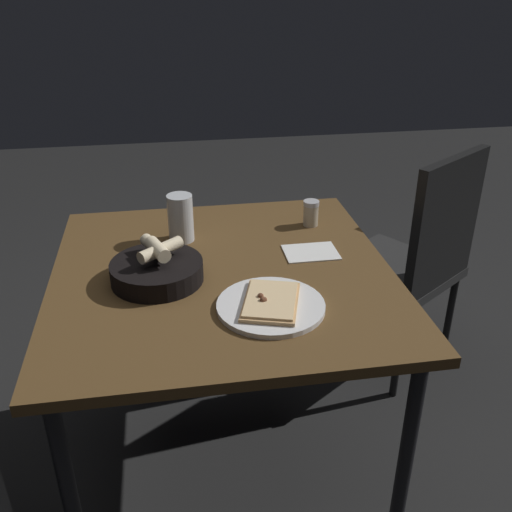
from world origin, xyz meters
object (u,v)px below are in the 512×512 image
object	(u,v)px
bread_basket	(157,269)
chair_far	(414,255)
beer_glass	(181,221)
dining_table	(223,291)
pepper_shaker	(311,214)
pizza_plate	(271,305)

from	to	relation	value
bread_basket	chair_far	bearing A→B (deg)	-154.96
bread_basket	beer_glass	bearing A→B (deg)	-107.80
dining_table	chair_far	distance (m)	0.92
pepper_shaker	chair_far	distance (m)	0.57
pepper_shaker	bread_basket	bearing A→B (deg)	29.86
bread_basket	pepper_shaker	xyz separation A→B (m)	(-0.51, -0.29, 0.00)
pizza_plate	beer_glass	bearing A→B (deg)	-65.26
pizza_plate	bread_basket	xyz separation A→B (m)	(0.28, -0.19, 0.02)
bread_basket	pepper_shaker	size ratio (longest dim) A/B	2.95
dining_table	pizza_plate	size ratio (longest dim) A/B	3.53
beer_glass	pepper_shaker	xyz separation A→B (m)	(-0.43, -0.04, -0.03)
dining_table	bread_basket	distance (m)	0.21
dining_table	bread_basket	world-z (taller)	bread_basket
dining_table	bread_basket	bearing A→B (deg)	8.06
dining_table	chair_far	xyz separation A→B (m)	(-0.79, -0.43, -0.17)
dining_table	pizza_plate	world-z (taller)	pizza_plate
pizza_plate	chair_far	xyz separation A→B (m)	(-0.69, -0.65, -0.25)
pepper_shaker	chair_far	size ratio (longest dim) A/B	0.09
pizza_plate	pepper_shaker	world-z (taller)	pepper_shaker
beer_glass	pepper_shaker	bearing A→B (deg)	-174.06
dining_table	chair_far	world-z (taller)	chair_far
bread_basket	chair_far	world-z (taller)	chair_far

